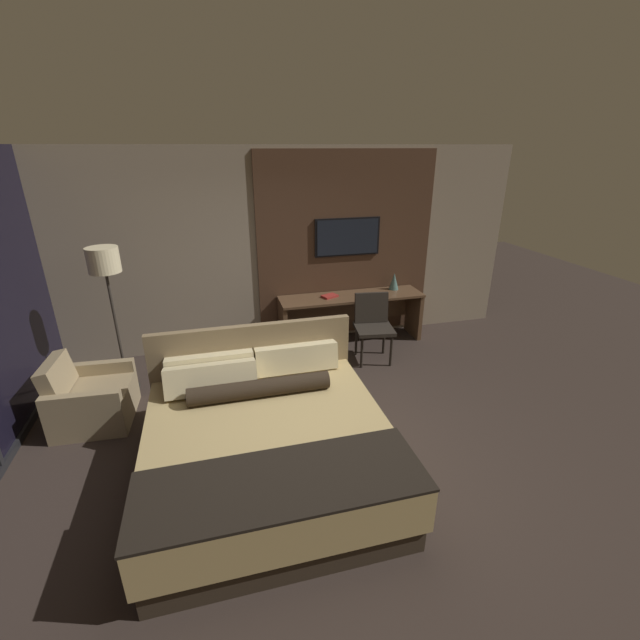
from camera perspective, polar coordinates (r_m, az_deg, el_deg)
The scene contains 10 objects.
ground_plane at distance 4.47m, azimuth 0.76°, elevation -16.31°, with size 16.00×16.00×0.00m, color #332823.
wall_back_tv_panel at distance 6.21m, azimuth -4.27°, elevation 9.31°, with size 7.20×0.09×2.80m.
bed at distance 3.96m, azimuth -7.08°, elevation -16.00°, with size 2.08×2.12×1.09m.
desk at distance 6.42m, azimuth 4.05°, elevation 1.49°, with size 2.13×0.53×0.74m.
tv at distance 6.32m, azimuth 3.69°, elevation 11.00°, with size 0.97×0.04×0.55m.
desk_chair at distance 5.91m, azimuth 7.05°, elevation -0.10°, with size 0.56×0.56×0.92m.
armchair_by_window at distance 5.27m, azimuth -28.22°, elevation -9.38°, with size 0.81×0.82×0.76m.
floor_lamp at distance 5.31m, azimuth -26.66°, elevation 5.69°, with size 0.34×0.34×1.77m.
vase_tall at distance 6.63m, azimuth 9.84°, elevation 5.11°, with size 0.15×0.15×0.25m.
book at distance 6.22m, azimuth 1.30°, elevation 3.21°, with size 0.26×0.22×0.03m.
Camera 1 is at (-0.94, -3.36, 2.79)m, focal length 24.00 mm.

